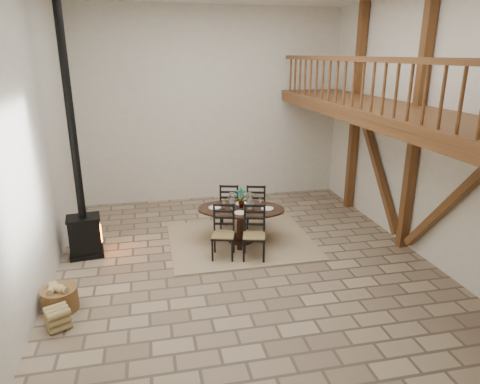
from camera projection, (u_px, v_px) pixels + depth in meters
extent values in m
plane|color=tan|center=(244.00, 261.00, 8.30)|extent=(8.00, 8.00, 0.00)
cube|color=silver|center=(211.00, 107.00, 11.24)|extent=(7.00, 0.02, 5.00)
cube|color=silver|center=(344.00, 212.00, 3.80)|extent=(7.00, 0.02, 5.00)
cube|color=silver|center=(31.00, 142.00, 6.82)|extent=(0.02, 8.00, 5.00)
cube|color=silver|center=(422.00, 127.00, 8.23)|extent=(0.02, 8.00, 5.00)
cube|color=brown|center=(416.00, 127.00, 8.20)|extent=(0.18, 0.18, 5.00)
cube|color=brown|center=(356.00, 111.00, 10.53)|extent=(0.18, 0.18, 5.00)
cube|color=brown|center=(451.00, 202.00, 7.38)|extent=(0.14, 2.16, 2.54)
cube|color=brown|center=(377.00, 166.00, 9.71)|extent=(0.14, 2.16, 2.54)
cube|color=brown|center=(418.00, 111.00, 8.11)|extent=(0.20, 7.80, 0.20)
cube|color=brown|center=(386.00, 109.00, 7.96)|extent=(1.60, 7.80, 0.12)
cube|color=brown|center=(351.00, 116.00, 7.85)|extent=(0.18, 7.80, 0.22)
cube|color=brown|center=(355.00, 59.00, 7.54)|extent=(0.09, 7.60, 0.09)
cube|color=brown|center=(353.00, 83.00, 7.67)|extent=(0.06, 7.60, 0.86)
cube|color=tan|center=(241.00, 241.00, 9.18)|extent=(3.00, 2.50, 0.02)
ellipsoid|color=black|center=(241.00, 209.00, 8.96)|extent=(2.06, 1.55, 0.04)
cylinder|color=black|center=(241.00, 226.00, 9.08)|extent=(0.18, 0.18, 0.67)
cylinder|color=black|center=(241.00, 239.00, 9.17)|extent=(0.56, 0.56, 0.06)
cube|color=#9B8147|center=(223.00, 235.00, 8.29)|extent=(0.54, 0.52, 0.04)
cube|color=black|center=(223.00, 247.00, 8.37)|extent=(0.52, 0.52, 0.46)
cube|color=black|center=(224.00, 218.00, 8.39)|extent=(0.38, 0.14, 0.60)
cube|color=#9B8147|center=(254.00, 236.00, 8.26)|extent=(0.54, 0.52, 0.04)
cube|color=black|center=(254.00, 248.00, 8.34)|extent=(0.52, 0.52, 0.46)
cube|color=black|center=(255.00, 219.00, 8.35)|extent=(0.38, 0.14, 0.60)
cube|color=#9B8147|center=(230.00, 207.00, 9.82)|extent=(0.54, 0.52, 0.04)
cube|color=black|center=(230.00, 217.00, 9.90)|extent=(0.52, 0.52, 0.46)
cube|color=black|center=(229.00, 198.00, 9.55)|extent=(0.38, 0.14, 0.60)
cube|color=#9B8147|center=(256.00, 207.00, 9.79)|extent=(0.54, 0.52, 0.04)
cube|color=black|center=(256.00, 218.00, 9.86)|extent=(0.52, 0.52, 0.46)
cube|color=black|center=(256.00, 199.00, 9.52)|extent=(0.38, 0.14, 0.60)
cube|color=white|center=(241.00, 208.00, 8.95)|extent=(1.54, 1.05, 0.01)
cube|color=white|center=(241.00, 204.00, 8.93)|extent=(0.95, 0.53, 0.18)
cylinder|color=white|center=(232.00, 200.00, 8.91)|extent=(0.12, 0.12, 0.34)
cylinder|color=white|center=(250.00, 201.00, 8.89)|extent=(0.12, 0.12, 0.34)
cylinder|color=white|center=(232.00, 204.00, 8.94)|extent=(0.06, 0.06, 0.16)
cylinder|color=white|center=(250.00, 205.00, 8.92)|extent=(0.06, 0.06, 0.16)
imported|color=#4C723F|center=(241.00, 198.00, 8.94)|extent=(0.25, 0.20, 0.42)
cube|color=black|center=(87.00, 253.00, 8.53)|extent=(0.69, 0.57, 0.10)
cube|color=black|center=(85.00, 235.00, 8.41)|extent=(0.64, 0.51, 0.69)
cube|color=#FF590C|center=(101.00, 233.00, 8.50)|extent=(0.05, 0.28, 0.27)
cube|color=black|center=(83.00, 218.00, 8.29)|extent=(0.68, 0.56, 0.04)
cylinder|color=black|center=(69.00, 108.00, 7.64)|extent=(0.15, 0.15, 4.18)
cylinder|color=brown|center=(60.00, 299.00, 6.69)|extent=(0.55, 0.55, 0.36)
cube|color=tan|center=(58.00, 286.00, 6.62)|extent=(0.30, 0.30, 0.11)
cube|color=tan|center=(58.00, 318.00, 6.24)|extent=(0.43, 0.43, 0.33)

